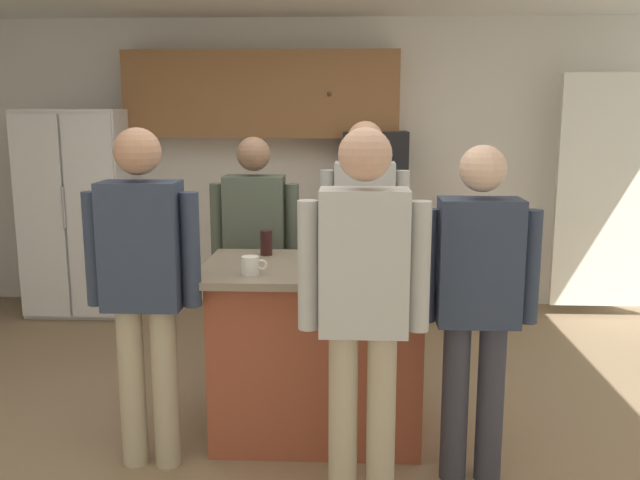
{
  "coord_description": "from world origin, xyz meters",
  "views": [
    {
      "loc": [
        0.41,
        -3.59,
        1.8
      ],
      "look_at": [
        0.22,
        0.35,
        1.05
      ],
      "focal_mm": 38.78,
      "sensor_mm": 36.0,
      "label": 1
    }
  ],
  "objects_px": {
    "person_guest_right": "(477,294)",
    "glass_pilsner": "(376,248)",
    "person_elder_center": "(143,276)",
    "glass_short_whisky": "(266,243)",
    "microwave_over_range": "(375,150)",
    "person_guest_left": "(363,297)",
    "person_host_foreground": "(255,246)",
    "mug_ceramic_white": "(251,265)",
    "person_guest_by_door": "(364,235)",
    "kitchen_island": "(317,349)",
    "refrigerator": "(82,212)"
  },
  "relations": [
    {
      "from": "kitchen_island",
      "to": "person_guest_right",
      "type": "height_order",
      "value": "person_guest_right"
    },
    {
      "from": "person_elder_center",
      "to": "glass_short_whisky",
      "type": "relative_size",
      "value": 11.9
    },
    {
      "from": "microwave_over_range",
      "to": "person_guest_left",
      "type": "distance_m",
      "value": 3.23
    },
    {
      "from": "refrigerator",
      "to": "microwave_over_range",
      "type": "bearing_deg",
      "value": 2.6
    },
    {
      "from": "person_host_foreground",
      "to": "mug_ceramic_white",
      "type": "distance_m",
      "value": 0.93
    },
    {
      "from": "glass_pilsner",
      "to": "glass_short_whisky",
      "type": "bearing_deg",
      "value": 169.52
    },
    {
      "from": "person_guest_right",
      "to": "glass_pilsner",
      "type": "height_order",
      "value": "person_guest_right"
    },
    {
      "from": "refrigerator",
      "to": "glass_pilsner",
      "type": "bearing_deg",
      "value": -40.84
    },
    {
      "from": "person_host_foreground",
      "to": "glass_pilsner",
      "type": "distance_m",
      "value": 0.94
    },
    {
      "from": "glass_short_whisky",
      "to": "mug_ceramic_white",
      "type": "xyz_separation_m",
      "value": [
        -0.02,
        -0.48,
        -0.02
      ]
    },
    {
      "from": "person_guest_right",
      "to": "mug_ceramic_white",
      "type": "bearing_deg",
      "value": 18.98
    },
    {
      "from": "person_elder_center",
      "to": "glass_pilsner",
      "type": "distance_m",
      "value": 1.27
    },
    {
      "from": "person_guest_left",
      "to": "person_guest_right",
      "type": "relative_size",
      "value": 1.05
    },
    {
      "from": "microwave_over_range",
      "to": "glass_short_whisky",
      "type": "distance_m",
      "value": 2.34
    },
    {
      "from": "refrigerator",
      "to": "person_host_foreground",
      "type": "distance_m",
      "value": 2.43
    },
    {
      "from": "glass_pilsner",
      "to": "refrigerator",
      "type": "bearing_deg",
      "value": 139.16
    },
    {
      "from": "refrigerator",
      "to": "person_elder_center",
      "type": "bearing_deg",
      "value": -63.03
    },
    {
      "from": "microwave_over_range",
      "to": "person_host_foreground",
      "type": "distance_m",
      "value": 2.01
    },
    {
      "from": "person_guest_left",
      "to": "glass_pilsner",
      "type": "xyz_separation_m",
      "value": [
        0.08,
        0.88,
        0.04
      ]
    },
    {
      "from": "person_guest_by_door",
      "to": "glass_pilsner",
      "type": "relative_size",
      "value": 12.64
    },
    {
      "from": "person_guest_by_door",
      "to": "microwave_over_range",
      "type": "bearing_deg",
      "value": -164.3
    },
    {
      "from": "person_guest_left",
      "to": "microwave_over_range",
      "type": "bearing_deg",
      "value": -20.34
    },
    {
      "from": "kitchen_island",
      "to": "person_guest_right",
      "type": "bearing_deg",
      "value": -30.46
    },
    {
      "from": "kitchen_island",
      "to": "glass_pilsner",
      "type": "relative_size",
      "value": 9.12
    },
    {
      "from": "person_elder_center",
      "to": "glass_short_whisky",
      "type": "bearing_deg",
      "value": 25.51
    },
    {
      "from": "refrigerator",
      "to": "person_elder_center",
      "type": "xyz_separation_m",
      "value": [
        1.39,
        -2.73,
        0.09
      ]
    },
    {
      "from": "refrigerator",
      "to": "person_guest_by_door",
      "type": "relative_size",
      "value": 1.04
    },
    {
      "from": "microwave_over_range",
      "to": "person_guest_by_door",
      "type": "relative_size",
      "value": 0.32
    },
    {
      "from": "person_host_foreground",
      "to": "refrigerator",
      "type": "bearing_deg",
      "value": -165.17
    },
    {
      "from": "glass_pilsner",
      "to": "mug_ceramic_white",
      "type": "xyz_separation_m",
      "value": [
        -0.65,
        -0.37,
        -0.02
      ]
    },
    {
      "from": "refrigerator",
      "to": "person_guest_by_door",
      "type": "height_order",
      "value": "refrigerator"
    },
    {
      "from": "person_host_foreground",
      "to": "glass_pilsner",
      "type": "height_order",
      "value": "person_host_foreground"
    },
    {
      "from": "person_guest_by_door",
      "to": "person_host_foreground",
      "type": "xyz_separation_m",
      "value": [
        -0.7,
        -0.05,
        -0.06
      ]
    },
    {
      "from": "microwave_over_range",
      "to": "person_guest_left",
      "type": "height_order",
      "value": "person_guest_left"
    },
    {
      "from": "person_guest_right",
      "to": "glass_pilsner",
      "type": "distance_m",
      "value": 0.76
    },
    {
      "from": "kitchen_island",
      "to": "person_host_foreground",
      "type": "relative_size",
      "value": 0.76
    },
    {
      "from": "person_guest_left",
      "to": "glass_pilsner",
      "type": "bearing_deg",
      "value": -23.12
    },
    {
      "from": "refrigerator",
      "to": "microwave_over_range",
      "type": "relative_size",
      "value": 3.21
    },
    {
      "from": "refrigerator",
      "to": "person_guest_by_door",
      "type": "bearing_deg",
      "value": -32.66
    },
    {
      "from": "kitchen_island",
      "to": "person_guest_left",
      "type": "relative_size",
      "value": 0.72
    },
    {
      "from": "glass_short_whisky",
      "to": "mug_ceramic_white",
      "type": "relative_size",
      "value": 1.09
    },
    {
      "from": "microwave_over_range",
      "to": "person_elder_center",
      "type": "xyz_separation_m",
      "value": [
        -1.21,
        -2.84,
        -0.46
      ]
    },
    {
      "from": "kitchen_island",
      "to": "person_guest_left",
      "type": "bearing_deg",
      "value": -72.17
    },
    {
      "from": "microwave_over_range",
      "to": "person_elder_center",
      "type": "distance_m",
      "value": 3.13
    },
    {
      "from": "person_host_foreground",
      "to": "person_guest_left",
      "type": "height_order",
      "value": "person_guest_left"
    },
    {
      "from": "microwave_over_range",
      "to": "kitchen_island",
      "type": "height_order",
      "value": "microwave_over_range"
    },
    {
      "from": "microwave_over_range",
      "to": "person_guest_by_door",
      "type": "bearing_deg",
      "value": -93.89
    },
    {
      "from": "person_host_foreground",
      "to": "mug_ceramic_white",
      "type": "height_order",
      "value": "person_host_foreground"
    },
    {
      "from": "glass_pilsner",
      "to": "person_guest_left",
      "type": "bearing_deg",
      "value": -95.3
    },
    {
      "from": "kitchen_island",
      "to": "glass_pilsner",
      "type": "xyz_separation_m",
      "value": [
        0.32,
        0.13,
        0.55
      ]
    }
  ]
}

